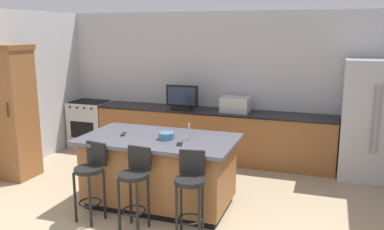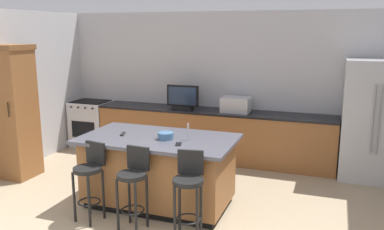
% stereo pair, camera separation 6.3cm
% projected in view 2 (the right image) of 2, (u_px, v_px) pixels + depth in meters
% --- Properties ---
extents(wall_back, '(6.55, 0.12, 2.62)m').
position_uv_depth(wall_back, '(224.00, 85.00, 7.31)').
color(wall_back, '#BCBCC1').
rests_on(wall_back, ground_plane).
extents(counter_back, '(4.27, 0.62, 0.90)m').
position_uv_depth(counter_back, '(212.00, 135.00, 7.17)').
color(counter_back, brown).
rests_on(counter_back, ground_plane).
extents(kitchen_island, '(2.01, 1.13, 0.93)m').
position_uv_depth(kitchen_island, '(159.00, 170.00, 5.29)').
color(kitchen_island, black).
rests_on(kitchen_island, ground_plane).
extents(refrigerator, '(0.92, 0.78, 1.86)m').
position_uv_depth(refrigerator, '(373.00, 121.00, 6.15)').
color(refrigerator, '#B7BABF').
rests_on(refrigerator, ground_plane).
extents(range_oven, '(0.73, 0.63, 0.92)m').
position_uv_depth(range_oven, '(92.00, 124.00, 8.00)').
color(range_oven, '#B7BABF').
rests_on(range_oven, ground_plane).
extents(cabinet_tower, '(0.55, 0.57, 2.08)m').
position_uv_depth(cabinet_tower, '(15.00, 110.00, 6.22)').
color(cabinet_tower, brown).
rests_on(cabinet_tower, ground_plane).
extents(microwave, '(0.48, 0.36, 0.26)m').
position_uv_depth(microwave, '(236.00, 105.00, 6.91)').
color(microwave, '#B7BABF').
rests_on(microwave, counter_back).
extents(tv_monitor, '(0.59, 0.16, 0.43)m').
position_uv_depth(tv_monitor, '(183.00, 98.00, 7.17)').
color(tv_monitor, black).
rests_on(tv_monitor, counter_back).
extents(sink_faucet_back, '(0.02, 0.02, 0.24)m').
position_uv_depth(sink_faucet_back, '(224.00, 103.00, 7.09)').
color(sink_faucet_back, '#B2B2B7').
rests_on(sink_faucet_back, counter_back).
extents(sink_faucet_island, '(0.02, 0.02, 0.22)m').
position_uv_depth(sink_faucet_island, '(188.00, 132.00, 5.04)').
color(sink_faucet_island, '#B2B2B7').
rests_on(sink_faucet_island, kitchen_island).
extents(bar_stool_left, '(0.34, 0.36, 0.96)m').
position_uv_depth(bar_stool_left, '(90.00, 175.00, 4.85)').
color(bar_stool_left, black).
rests_on(bar_stool_left, ground_plane).
extents(bar_stool_center, '(0.34, 0.35, 0.97)m').
position_uv_depth(bar_stool_center, '(133.00, 181.00, 4.62)').
color(bar_stool_center, black).
rests_on(bar_stool_center, ground_plane).
extents(bar_stool_right, '(0.34, 0.36, 1.00)m').
position_uv_depth(bar_stool_right, '(189.00, 188.00, 4.38)').
color(bar_stool_right, black).
rests_on(bar_stool_right, ground_plane).
extents(fruit_bowl, '(0.20, 0.20, 0.09)m').
position_uv_depth(fruit_bowl, '(166.00, 136.00, 5.11)').
color(fruit_bowl, '#3F668C').
rests_on(fruit_bowl, kitchen_island).
extents(cell_phone, '(0.11, 0.16, 0.01)m').
position_uv_depth(cell_phone, '(178.00, 144.00, 4.87)').
color(cell_phone, black).
rests_on(cell_phone, kitchen_island).
extents(tv_remote, '(0.09, 0.18, 0.02)m').
position_uv_depth(tv_remote, '(123.00, 134.00, 5.33)').
color(tv_remote, black).
rests_on(tv_remote, kitchen_island).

